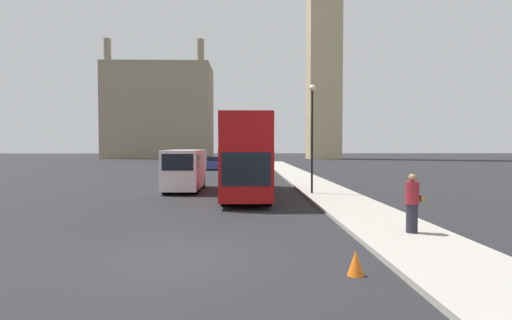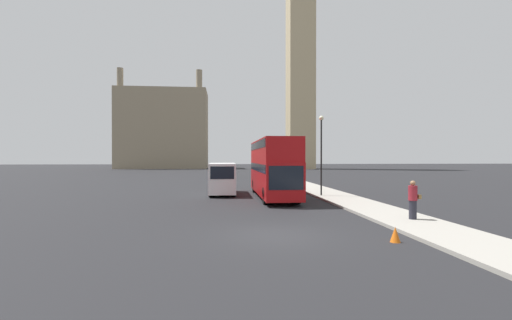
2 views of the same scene
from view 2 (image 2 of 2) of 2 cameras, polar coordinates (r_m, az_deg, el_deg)
ground_plane at (r=13.68m, az=3.17°, el=-12.33°), size 300.00×300.00×0.00m
sidewalk_strip at (r=15.99m, az=27.38°, el=-10.24°), size 3.05×120.00×0.15m
clock_tower at (r=100.83m, az=7.41°, el=21.42°), size 7.44×7.61×76.54m
building_block_distant at (r=101.87m, az=-15.11°, el=4.91°), size 24.55×13.74×26.96m
red_double_decker_bus at (r=25.97m, az=2.82°, el=-0.91°), size 2.44×11.09×4.32m
white_van at (r=28.20m, az=-5.63°, el=-2.96°), size 2.10×5.64×2.55m
pedestrian at (r=17.62m, az=24.69°, el=-6.06°), size 0.56×0.40×1.80m
street_lamp at (r=26.55m, az=10.83°, el=2.73°), size 0.36×0.36×6.07m
parked_sedan at (r=51.21m, az=-5.54°, el=-2.20°), size 1.84×4.49×1.58m
traffic_cone at (r=13.40m, az=22.19°, el=-11.42°), size 0.36×0.36×0.55m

